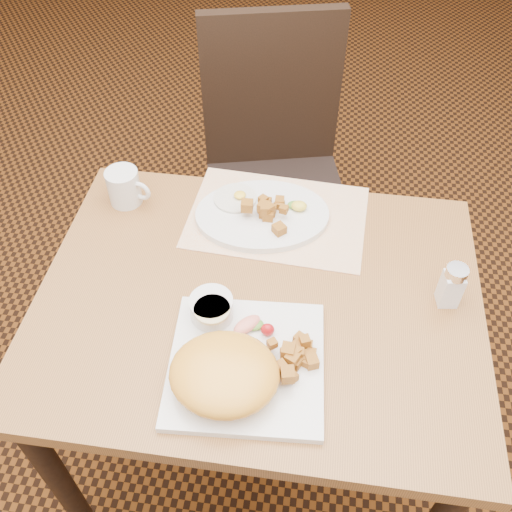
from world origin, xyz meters
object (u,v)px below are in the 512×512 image
object	(u,v)px
table	(258,327)
coffee_mug	(125,187)
chair_far	(274,162)
plate_oval	(262,215)
plate_square	(246,364)
salt_shaker	(452,285)

from	to	relation	value
table	coffee_mug	distance (m)	0.45
chair_far	table	bearing A→B (deg)	79.86
chair_far	plate_oval	size ratio (longest dim) A/B	3.19
plate_oval	coffee_mug	world-z (taller)	coffee_mug
plate_square	coffee_mug	world-z (taller)	coffee_mug
plate_oval	salt_shaker	world-z (taller)	salt_shaker
chair_far	salt_shaker	size ratio (longest dim) A/B	9.70
plate_oval	salt_shaker	distance (m)	0.44
plate_square	salt_shaker	bearing A→B (deg)	28.69
table	plate_square	world-z (taller)	plate_square
salt_shaker	coffee_mug	xyz separation A→B (m)	(-0.72, 0.20, -0.01)
coffee_mug	table	bearing A→B (deg)	-34.81
chair_far	coffee_mug	size ratio (longest dim) A/B	9.04
chair_far	plate_oval	xyz separation A→B (m)	(0.02, -0.47, 0.22)
table	plate_square	size ratio (longest dim) A/B	3.21
chair_far	salt_shaker	world-z (taller)	chair_far
chair_far	coffee_mug	xyz separation A→B (m)	(-0.30, -0.46, 0.25)
plate_oval	chair_far	bearing A→B (deg)	92.77
plate_square	salt_shaker	distance (m)	0.43
chair_far	plate_square	bearing A→B (deg)	79.16
table	salt_shaker	bearing A→B (deg)	6.10
chair_far	plate_square	xyz separation A→B (m)	(0.05, -0.86, 0.22)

